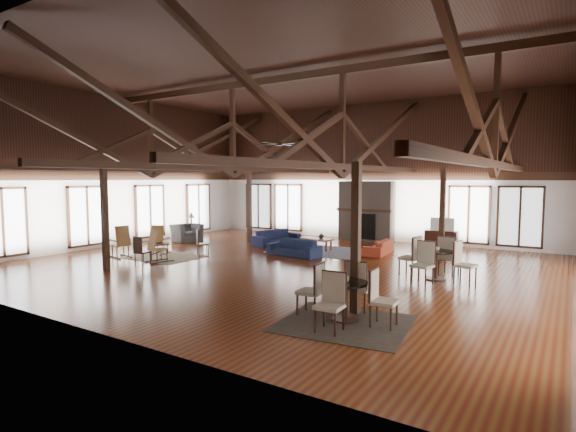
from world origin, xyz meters
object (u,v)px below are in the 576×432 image
Objects in this scene: tv_console at (442,238)px; sofa_navy_left at (276,237)px; sofa_navy_front at (294,248)px; armchair at (187,233)px; coffee_table at (317,240)px; cafe_table_far at (436,259)px; sofa_orange at (378,247)px; cafe_table_near at (346,294)px.

sofa_navy_left is at bearing -150.66° from tv_console.
armchair reaches higher than sofa_navy_front.
cafe_table_far reaches higher than coffee_table.
cafe_table_far is at bearing 37.75° from sofa_orange.
sofa_navy_front reaches higher than sofa_orange.
tv_console is at bearing 150.93° from sofa_orange.
armchair is 10.66m from tv_console.
armchair is at bearing 149.26° from cafe_table_near.
sofa_navy_left is 1.01× the size of cafe_table_near.
sofa_orange is 2.33m from coffee_table.
armchair reaches higher than tv_console.
tv_console is (9.64, 4.56, -0.06)m from armchair.
cafe_table_near is at bearing -47.82° from coffee_table.
cafe_table_far reaches higher than armchair.
tv_console is at bearing -49.77° from armchair.
coffee_table is 8.45m from cafe_table_near.
armchair is at bearing -154.71° from tv_console.
cafe_table_near reaches higher than sofa_orange.
coffee_table is 0.60× the size of cafe_table_far.
coffee_table is at bearing 92.32° from sofa_navy_front.
sofa_navy_front is 6.41m from tv_console.
cafe_table_near is at bearing 11.65° from sofa_orange.
coffee_table is at bearing -66.21° from armchair.
cafe_table_far is 1.71× the size of tv_console.
cafe_table_far reaches higher than sofa_navy_left.
cafe_table_far reaches higher than sofa_orange.
sofa_navy_front is 0.96× the size of cafe_table_near.
cafe_table_near reaches higher than sofa_navy_front.
coffee_table is 5.74m from cafe_table_far.
sofa_navy_left is at bearing 142.64° from sofa_navy_front.
cafe_table_near is at bearing -97.13° from cafe_table_far.
sofa_navy_left is (-2.00, 1.87, 0.01)m from sofa_navy_front.
coffee_table is at bearing 152.69° from cafe_table_far.
cafe_table_far is (7.19, -3.00, 0.25)m from sofa_navy_left.
cafe_table_far is (5.10, -2.63, 0.15)m from coffee_table.
sofa_navy_front is at bearing 167.79° from cafe_table_far.
sofa_navy_front is 3.06m from sofa_orange.
cafe_table_near is 1.61× the size of tv_console.
sofa_navy_front is at bearing 129.46° from cafe_table_near.
sofa_navy_front is at bearing -126.64° from tv_console.
sofa_navy_left is 1.60× the size of coffee_table.
sofa_orange is at bearing 19.93° from coffee_table.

